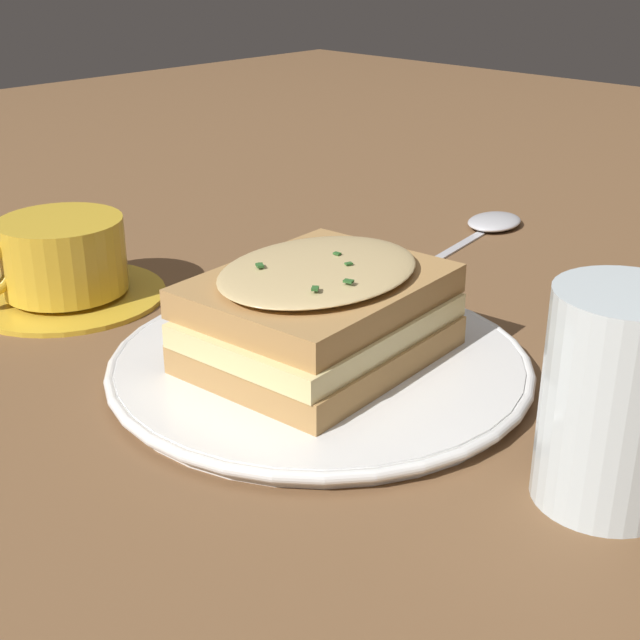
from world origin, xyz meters
name	(u,v)px	position (x,y,z in m)	size (l,w,h in m)	color
ground_plane	(364,380)	(0.00, 0.00, 0.00)	(2.40, 2.40, 0.00)	brown
dinner_plate	(320,365)	(-0.02, -0.01, 0.01)	(0.27, 0.27, 0.01)	white
sandwich	(319,312)	(-0.03, -0.01, 0.04)	(0.14, 0.17, 0.06)	#B2844C
teacup_with_saucer	(63,264)	(-0.25, -0.06, 0.03)	(0.15, 0.15, 0.06)	gold
water_glass	(614,399)	(0.17, -0.01, 0.05)	(0.07, 0.07, 0.11)	silver
spoon	(490,224)	(-0.12, 0.31, 0.00)	(0.06, 0.18, 0.01)	silver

